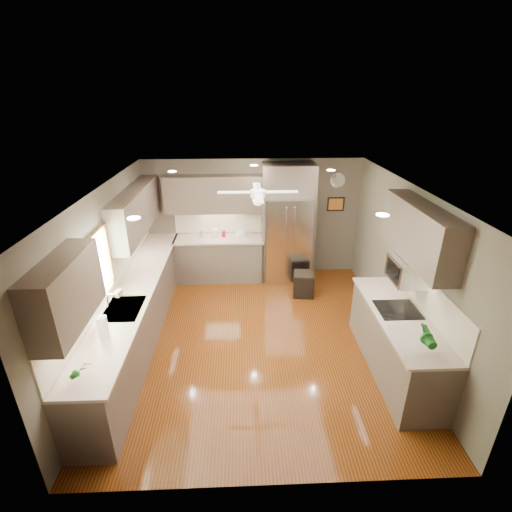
{
  "coord_description": "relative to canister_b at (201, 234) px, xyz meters",
  "views": [
    {
      "loc": [
        -0.25,
        -5.03,
        3.74
      ],
      "look_at": [
        -0.01,
        0.6,
        1.22
      ],
      "focal_mm": 26.0,
      "sensor_mm": 36.0,
      "label": 1
    }
  ],
  "objects": [
    {
      "name": "refrigerator",
      "position": [
        1.78,
        -0.06,
        0.18
      ],
      "size": [
        1.06,
        0.75,
        2.45
      ],
      "color": "silver",
      "rests_on": "ground"
    },
    {
      "name": "microwave",
      "position": [
        3.11,
        -2.77,
        0.47
      ],
      "size": [
        0.43,
        0.55,
        0.34
      ],
      "color": "silver",
      "rests_on": "wall_right"
    },
    {
      "name": "framed_print",
      "position": [
        2.83,
        0.26,
        0.54
      ],
      "size": [
        0.36,
        0.03,
        0.3
      ],
      "color": "black",
      "rests_on": "wall_back"
    },
    {
      "name": "uppers",
      "position": [
        0.34,
        -1.51,
        0.86
      ],
      "size": [
        4.5,
        4.7,
        0.95
      ],
      "color": "brown",
      "rests_on": "wall_left"
    },
    {
      "name": "bowl",
      "position": [
        0.83,
        -0.01,
        -0.04
      ],
      "size": [
        0.25,
        0.25,
        0.06
      ],
      "primitive_type": "imported",
      "rotation": [
        0.0,
        0.0,
        0.07
      ],
      "color": "beige",
      "rests_on": "back_run"
    },
    {
      "name": "wall_back",
      "position": [
        1.08,
        0.28,
        0.24
      ],
      "size": [
        4.5,
        0.0,
        4.5
      ],
      "primitive_type": "plane",
      "rotation": [
        1.57,
        0.0,
        0.0
      ],
      "color": "brown",
      "rests_on": "ground"
    },
    {
      "name": "stool",
      "position": [
        2.05,
        -0.82,
        -0.77
      ],
      "size": [
        0.44,
        0.44,
        0.47
      ],
      "color": "black",
      "rests_on": "ground"
    },
    {
      "name": "paper_towel",
      "position": [
        -0.89,
        -3.37,
        0.07
      ],
      "size": [
        0.13,
        0.13,
        0.32
      ],
      "color": "white",
      "rests_on": "left_run"
    },
    {
      "name": "sink",
      "position": [
        -0.85,
        -2.72,
        -0.1
      ],
      "size": [
        0.5,
        0.7,
        0.32
      ],
      "color": "silver",
      "rests_on": "left_run"
    },
    {
      "name": "soap_bottle",
      "position": [
        -0.99,
        -2.42,
        0.02
      ],
      "size": [
        0.1,
        0.1,
        0.18
      ],
      "primitive_type": "imported",
      "rotation": [
        0.0,
        0.0,
        -0.25
      ],
      "color": "white",
      "rests_on": "left_run"
    },
    {
      "name": "ceiling",
      "position": [
        1.08,
        -2.22,
        1.49
      ],
      "size": [
        5.0,
        5.0,
        0.0
      ],
      "primitive_type": "plane",
      "rotation": [
        3.14,
        0.0,
        0.0
      ],
      "color": "white",
      "rests_on": "ground"
    },
    {
      "name": "floor",
      "position": [
        1.08,
        -2.22,
        -1.01
      ],
      "size": [
        5.0,
        5.0,
        0.0
      ],
      "primitive_type": "plane",
      "color": "#4E1A0A",
      "rests_on": "ground"
    },
    {
      "name": "back_run",
      "position": [
        0.36,
        -0.02,
        -0.53
      ],
      "size": [
        1.85,
        0.65,
        1.45
      ],
      "color": "brown",
      "rests_on": "ground"
    },
    {
      "name": "wall_right",
      "position": [
        3.33,
        -2.22,
        0.24
      ],
      "size": [
        0.0,
        5.0,
        5.0
      ],
      "primitive_type": "plane",
      "rotation": [
        1.57,
        0.0,
        -1.57
      ],
      "color": "brown",
      "rests_on": "ground"
    },
    {
      "name": "wall_front",
      "position": [
        1.08,
        -4.72,
        0.24
      ],
      "size": [
        4.5,
        0.0,
        4.5
      ],
      "primitive_type": "plane",
      "rotation": [
        -1.57,
        0.0,
        0.0
      ],
      "color": "brown",
      "rests_on": "ground"
    },
    {
      "name": "canister_d",
      "position": [
        0.46,
        0.02,
        -0.01
      ],
      "size": [
        0.1,
        0.1,
        0.13
      ],
      "primitive_type": "cylinder",
      "rotation": [
        0.0,
        0.0,
        -0.2
      ],
      "color": "maroon",
      "rests_on": "back_run"
    },
    {
      "name": "right_run",
      "position": [
        3.01,
        -3.02,
        -0.53
      ],
      "size": [
        0.7,
        2.2,
        1.45
      ],
      "color": "brown",
      "rests_on": "ground"
    },
    {
      "name": "canister_c",
      "position": [
        0.28,
        -0.01,
        0.02
      ],
      "size": [
        0.12,
        0.12,
        0.18
      ],
      "primitive_type": "cylinder",
      "rotation": [
        0.0,
        0.0,
        -0.08
      ],
      "color": "beige",
      "rests_on": "back_run"
    },
    {
      "name": "ceiling_fan",
      "position": [
        1.08,
        -1.92,
        1.32
      ],
      "size": [
        1.18,
        1.18,
        0.32
      ],
      "color": "white",
      "rests_on": "ceiling"
    },
    {
      "name": "window",
      "position": [
        -1.14,
        -2.72,
        0.54
      ],
      "size": [
        0.05,
        1.12,
        0.92
      ],
      "color": "#BFF2B2",
      "rests_on": "wall_left"
    },
    {
      "name": "canister_b",
      "position": [
        0.0,
        0.0,
        0.0
      ],
      "size": [
        0.12,
        0.12,
        0.14
      ],
      "primitive_type": "cylinder",
      "rotation": [
        0.0,
        0.0,
        0.34
      ],
      "color": "silver",
      "rests_on": "back_run"
    },
    {
      "name": "wall_clock",
      "position": [
        2.83,
        0.26,
        1.04
      ],
      "size": [
        0.3,
        0.03,
        0.3
      ],
      "color": "white",
      "rests_on": "wall_back"
    },
    {
      "name": "left_run",
      "position": [
        -0.87,
        -2.07,
        -0.53
      ],
      "size": [
        0.65,
        4.7,
        1.45
      ],
      "color": "brown",
      "rests_on": "ground"
    },
    {
      "name": "wall_left",
      "position": [
        -1.17,
        -2.22,
        0.24
      ],
      "size": [
        0.0,
        5.0,
        5.0
      ],
      "primitive_type": "plane",
      "rotation": [
        1.57,
        0.0,
        1.57
      ],
      "color": "brown",
      "rests_on": "ground"
    },
    {
      "name": "recessed_lights",
      "position": [
        1.04,
        -1.82,
        1.48
      ],
      "size": [
        2.84,
        3.14,
        0.01
      ],
      "color": "white",
      "rests_on": "ceiling"
    },
    {
      "name": "potted_plant_right",
      "position": [
        2.98,
        -3.78,
        0.11
      ],
      "size": [
        0.2,
        0.16,
        0.36
      ],
      "primitive_type": "imported",
      "rotation": [
        0.0,
        0.0,
        0.01
      ],
      "color": "#1A5E1C",
      "rests_on": "right_run"
    },
    {
      "name": "potted_plant_left",
      "position": [
        -0.86,
        -4.12,
        0.07
      ],
      "size": [
        0.17,
        0.14,
        0.27
      ],
      "primitive_type": "imported",
      "rotation": [
        0.0,
        0.0,
        -0.35
      ],
      "color": "#1A5E1C",
      "rests_on": "left_run"
    }
  ]
}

